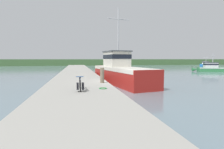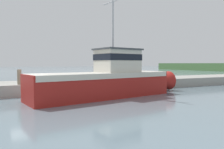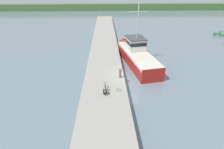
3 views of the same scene
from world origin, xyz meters
name	(u,v)px [view 2 (image 2 of 3)]	position (x,y,z in m)	size (l,w,h in m)	color
ground_plane	(30,98)	(0.00, 0.00, 0.00)	(320.00, 320.00, 0.00)	slate
dock_pier	(26,88)	(-2.93, 0.00, 0.45)	(4.55, 80.00, 0.91)	gray
fishing_boat_main	(110,79)	(1.68, 5.56, 1.33)	(4.70, 12.95, 8.29)	maroon
mooring_post	(19,77)	(-1.15, -0.58, 1.48)	(0.30, 0.30, 1.13)	#756651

